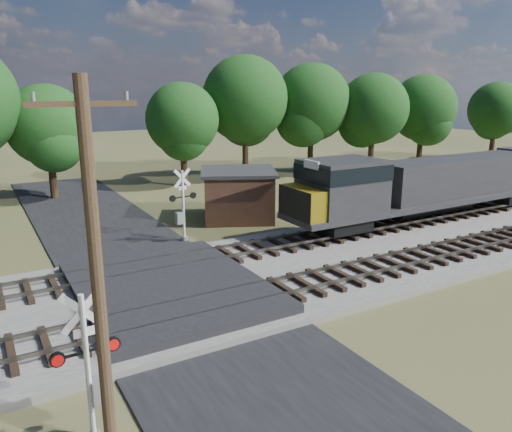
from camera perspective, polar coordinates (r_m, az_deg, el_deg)
ground at (r=20.43m, az=-9.36°, el=-9.54°), size 160.00×160.00×0.00m
ballast_bed at (r=25.69m, az=11.56°, el=-4.18°), size 140.00×10.00×0.30m
road at (r=20.41m, az=-9.36°, el=-9.44°), size 7.00×60.00×0.08m
crossing_panel at (r=20.74m, az=-9.89°, el=-8.24°), size 7.00×9.00×0.62m
track_near at (r=19.85m, az=1.25°, el=-8.78°), size 140.00×2.60×0.33m
track_far at (r=23.97m, az=-4.97°, el=-4.64°), size 140.00×2.60×0.33m
crossing_signal_near at (r=12.76m, az=-18.19°, el=-17.54°), size 1.60×0.35×3.96m
crossing_signal_far at (r=27.28m, az=-8.43°, el=0.45°), size 1.64×0.42×4.08m
utility_pole at (r=10.95m, az=-17.74°, el=-6.22°), size 2.09×0.28×8.53m
equipment_shed at (r=31.98m, az=-2.03°, el=2.52°), size 6.20×6.20×3.18m
treeline at (r=40.20m, az=-13.68°, el=11.76°), size 84.97×11.40×11.60m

